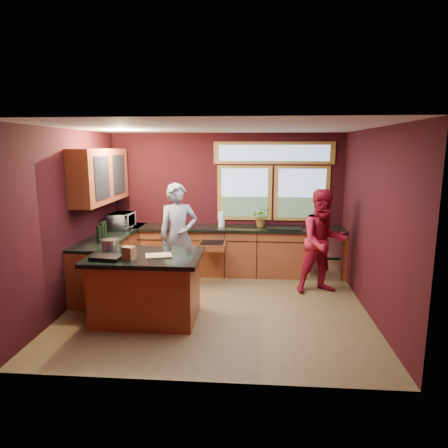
# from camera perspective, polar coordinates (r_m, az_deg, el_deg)

# --- Properties ---
(floor) EXTENTS (4.50, 4.50, 0.00)m
(floor) POSITION_cam_1_polar(r_m,az_deg,el_deg) (6.28, -0.97, -11.80)
(floor) COLOR brown
(floor) RESTS_ON ground
(room_shell) EXTENTS (4.52, 4.02, 2.71)m
(room_shell) POSITION_cam_1_polar(r_m,az_deg,el_deg) (6.23, -6.23, 5.08)
(room_shell) COLOR black
(room_shell) RESTS_ON ground
(back_counter) EXTENTS (4.50, 0.64, 0.93)m
(back_counter) POSITION_cam_1_polar(r_m,az_deg,el_deg) (7.72, 1.70, -3.81)
(back_counter) COLOR brown
(back_counter) RESTS_ON floor
(left_counter) EXTENTS (0.64, 2.30, 0.93)m
(left_counter) POSITION_cam_1_polar(r_m,az_deg,el_deg) (7.34, -15.71, -4.99)
(left_counter) COLOR brown
(left_counter) RESTS_ON floor
(island) EXTENTS (1.55, 1.05, 0.95)m
(island) POSITION_cam_1_polar(r_m,az_deg,el_deg) (5.82, -11.02, -8.81)
(island) COLOR brown
(island) RESTS_ON floor
(person_grey) EXTENTS (0.78, 0.65, 1.83)m
(person_grey) POSITION_cam_1_polar(r_m,az_deg,el_deg) (6.92, -6.54, -1.75)
(person_grey) COLOR slate
(person_grey) RESTS_ON floor
(person_red) EXTENTS (1.00, 0.87, 1.75)m
(person_red) POSITION_cam_1_polar(r_m,az_deg,el_deg) (6.85, 13.99, -2.47)
(person_red) COLOR maroon
(person_red) RESTS_ON floor
(microwave) EXTENTS (0.40, 0.56, 0.30)m
(microwave) POSITION_cam_1_polar(r_m,az_deg,el_deg) (7.68, -14.40, 0.45)
(microwave) COLOR #999999
(microwave) RESTS_ON left_counter
(potted_plant) EXTENTS (0.33, 0.29, 0.37)m
(potted_plant) POSITION_cam_1_polar(r_m,az_deg,el_deg) (7.63, 5.42, 0.96)
(potted_plant) COLOR #999999
(potted_plant) RESTS_ON back_counter
(paper_towel) EXTENTS (0.12, 0.12, 0.28)m
(paper_towel) POSITION_cam_1_polar(r_m,az_deg,el_deg) (7.62, -0.39, 0.65)
(paper_towel) COLOR silver
(paper_towel) RESTS_ON back_counter
(cutting_board) EXTENTS (0.41, 0.34, 0.02)m
(cutting_board) POSITION_cam_1_polar(r_m,az_deg,el_deg) (5.58, -9.34, -4.48)
(cutting_board) COLOR #A68555
(cutting_board) RESTS_ON island
(stock_pot) EXTENTS (0.24, 0.24, 0.18)m
(stock_pot) POSITION_cam_1_polar(r_m,az_deg,el_deg) (5.97, -15.93, -2.97)
(stock_pot) COLOR #B5B5BA
(stock_pot) RESTS_ON island
(paper_bag) EXTENTS (0.18, 0.16, 0.18)m
(paper_bag) POSITION_cam_1_polar(r_m,az_deg,el_deg) (5.47, -13.44, -4.08)
(paper_bag) COLOR brown
(paper_bag) RESTS_ON island
(black_tray) EXTENTS (0.43, 0.33, 0.05)m
(black_tray) POSITION_cam_1_polar(r_m,az_deg,el_deg) (5.59, -16.35, -4.61)
(black_tray) COLOR black
(black_tray) RESTS_ON island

